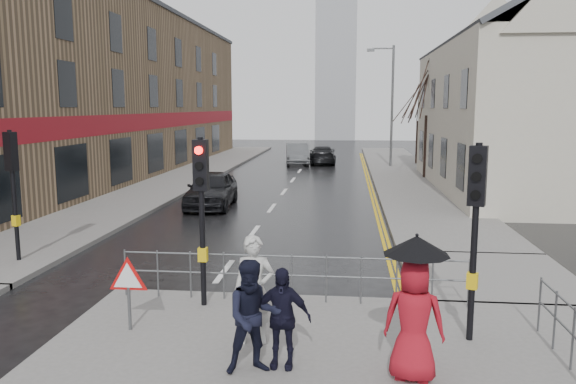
% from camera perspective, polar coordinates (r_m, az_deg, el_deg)
% --- Properties ---
extents(ground, '(120.00, 120.00, 0.00)m').
position_cam_1_polar(ground, '(11.67, -9.73, -12.16)').
color(ground, black).
rests_on(ground, ground).
extents(left_pavement, '(4.00, 44.00, 0.14)m').
position_cam_1_polar(left_pavement, '(35.05, -9.83, 1.89)').
color(left_pavement, '#605E5B').
rests_on(left_pavement, ground).
extents(right_pavement, '(4.00, 40.00, 0.14)m').
position_cam_1_polar(right_pavement, '(35.88, 11.51, 2.00)').
color(right_pavement, '#605E5B').
rests_on(right_pavement, ground).
extents(pavement_bridge_right, '(4.00, 4.20, 0.14)m').
position_cam_1_polar(pavement_bridge_right, '(14.50, 19.75, -8.10)').
color(pavement_bridge_right, '#605E5B').
rests_on(pavement_bridge_right, ground).
extents(building_left_terrace, '(8.00, 42.00, 10.00)m').
position_cam_1_polar(building_left_terrace, '(35.81, -19.10, 9.59)').
color(building_left_terrace, '#8F7152').
rests_on(building_left_terrace, ground).
extents(building_right_cream, '(9.00, 16.40, 10.10)m').
position_cam_1_polar(building_right_cream, '(29.87, 23.79, 9.20)').
color(building_right_cream, '#B1AB9A').
rests_on(building_right_cream, ground).
extents(church_tower, '(5.00, 5.00, 18.00)m').
position_cam_1_polar(church_tower, '(72.66, 4.90, 12.47)').
color(church_tower, '#97999F').
rests_on(church_tower, ground).
extents(traffic_signal_near_left, '(0.28, 0.27, 3.40)m').
position_cam_1_polar(traffic_signal_near_left, '(11.18, -8.79, -0.00)').
color(traffic_signal_near_left, black).
rests_on(traffic_signal_near_left, near_pavement).
extents(traffic_signal_near_right, '(0.34, 0.33, 3.40)m').
position_cam_1_polar(traffic_signal_near_right, '(9.86, 18.55, -1.50)').
color(traffic_signal_near_right, black).
rests_on(traffic_signal_near_right, near_pavement).
extents(traffic_signal_far_left, '(0.34, 0.33, 3.40)m').
position_cam_1_polar(traffic_signal_far_left, '(16.05, -26.19, 1.82)').
color(traffic_signal_far_left, black).
rests_on(traffic_signal_far_left, left_pavement).
extents(guard_railing_front, '(7.14, 0.04, 1.00)m').
position_cam_1_polar(guard_railing_front, '(11.61, 0.37, -7.67)').
color(guard_railing_front, '#595B5E').
rests_on(guard_railing_front, near_pavement).
extents(warning_sign, '(0.80, 0.07, 1.35)m').
position_cam_1_polar(warning_sign, '(10.50, -15.93, -8.74)').
color(warning_sign, '#595B5E').
rests_on(warning_sign, near_pavement).
extents(street_lamp, '(1.83, 0.25, 8.00)m').
position_cam_1_polar(street_lamp, '(38.59, 10.28, 9.39)').
color(street_lamp, '#595B5E').
rests_on(street_lamp, right_pavement).
extents(tree_near, '(2.40, 2.40, 6.58)m').
position_cam_1_polar(tree_near, '(32.80, 14.05, 10.18)').
color(tree_near, black).
rests_on(tree_near, right_pavement).
extents(tree_far, '(2.40, 2.40, 5.64)m').
position_cam_1_polar(tree_far, '(40.79, 13.16, 8.85)').
color(tree_far, black).
rests_on(tree_far, right_pavement).
extents(pedestrian_a, '(0.73, 0.53, 1.86)m').
position_cam_1_polar(pedestrian_a, '(9.61, -3.47, -9.88)').
color(pedestrian_a, '#B2B2AE').
rests_on(pedestrian_a, near_pavement).
extents(pedestrian_b, '(1.01, 0.89, 1.74)m').
position_cam_1_polar(pedestrian_b, '(8.61, -3.55, -12.52)').
color(pedestrian_b, black).
rests_on(pedestrian_b, near_pavement).
extents(pedestrian_with_umbrella, '(0.99, 0.96, 2.17)m').
position_cam_1_polar(pedestrian_with_umbrella, '(8.48, 12.73, -11.06)').
color(pedestrian_with_umbrella, maroon).
rests_on(pedestrian_with_umbrella, near_pavement).
extents(pedestrian_d, '(0.94, 0.43, 1.58)m').
position_cam_1_polar(pedestrian_d, '(8.80, -0.69, -12.62)').
color(pedestrian_d, black).
rests_on(pedestrian_d, near_pavement).
extents(car_parked, '(1.99, 4.48, 1.50)m').
position_cam_1_polar(car_parked, '(23.40, -7.78, 0.29)').
color(car_parked, black).
rests_on(car_parked, ground).
extents(car_mid, '(2.13, 4.71, 1.50)m').
position_cam_1_polar(car_mid, '(40.67, 0.96, 3.90)').
color(car_mid, '#4D4F52').
rests_on(car_mid, ground).
extents(car_far, '(2.16, 4.64, 1.31)m').
position_cam_1_polar(car_far, '(40.99, 3.51, 3.79)').
color(car_far, black).
rests_on(car_far, ground).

